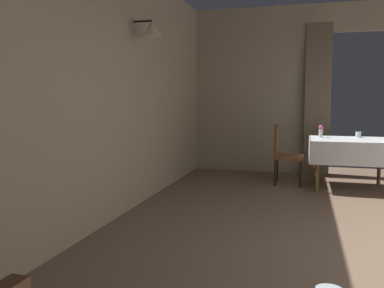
{
  "coord_description": "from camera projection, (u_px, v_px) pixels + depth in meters",
  "views": [
    {
      "loc": [
        -1.12,
        -3.41,
        1.32
      ],
      "look_at": [
        -2.19,
        0.44,
        0.89
      ],
      "focal_mm": 37.95,
      "sensor_mm": 36.0,
      "label": 1
    }
  ],
  "objects": [
    {
      "name": "glass_mid_b",
      "position": [
        358.0,
        135.0,
        6.28
      ],
      "size": [
        0.08,
        0.08,
        0.09
      ],
      "primitive_type": "cylinder",
      "color": "silver",
      "rests_on": "dining_table_mid"
    },
    {
      "name": "flower_vase_mid",
      "position": [
        321.0,
        131.0,
        6.32
      ],
      "size": [
        0.07,
        0.07,
        0.19
      ],
      "color": "silver",
      "rests_on": "dining_table_mid"
    },
    {
      "name": "wall_left",
      "position": [
        77.0,
        81.0,
        3.81
      ],
      "size": [
        0.49,
        8.4,
        3.0
      ],
      "color": "tan",
      "rests_on": "ground"
    },
    {
      "name": "wall_back",
      "position": [
        374.0,
        89.0,
        6.95
      ],
      "size": [
        6.4,
        0.27,
        3.0
      ],
      "color": "tan",
      "rests_on": "ground"
    },
    {
      "name": "chair_mid_left",
      "position": [
        284.0,
        152.0,
        6.4
      ],
      "size": [
        0.44,
        0.44,
        0.93
      ],
      "color": "black",
      "rests_on": "ground"
    },
    {
      "name": "dining_table_mid",
      "position": [
        350.0,
        146.0,
        6.06
      ],
      "size": [
        1.19,
        1.03,
        0.75
      ],
      "color": "brown",
      "rests_on": "ground"
    }
  ]
}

